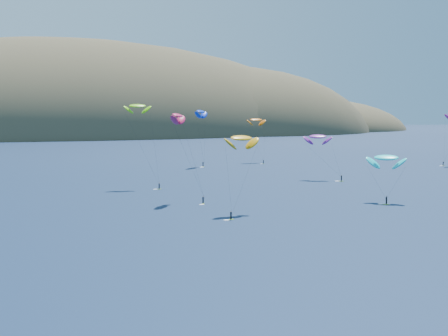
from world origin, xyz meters
The scene contains 8 objects.
island centered at (39.40, 562.36, -10.74)m, with size 730.00×300.00×210.00m.
kitesurfer_2 centered at (-6.36, 67.33, 17.01)m, with size 11.66×12.36×19.44m.
kitesurfer_3 centered at (-17.26, 122.24, 24.62)m, with size 9.03×11.29×26.87m.
kitesurfer_4 centered at (24.04, 181.83, 22.76)m, with size 9.59×10.23×25.46m.
kitesurfer_5 centered at (34.38, 68.48, 11.29)m, with size 9.85×10.36×13.98m.
kitesurfer_6 centered at (44.60, 120.90, 14.46)m, with size 9.94×14.29×17.05m.
kitesurfer_9 centered at (-14.81, 89.07, 21.99)m, with size 8.38×12.57×24.21m.
kitesurfer_11 centered at (54.24, 192.77, 19.06)m, with size 9.05×13.31×21.59m.
Camera 1 is at (-62.29, -63.99, 23.39)m, focal length 50.00 mm.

